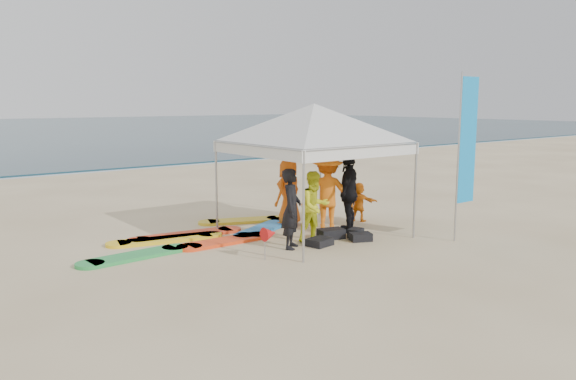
% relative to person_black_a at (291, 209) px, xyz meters
% --- Properties ---
extents(ground, '(120.00, 120.00, 0.00)m').
position_rel_person_black_a_xyz_m(ground, '(0.42, -2.42, -0.84)').
color(ground, beige).
rests_on(ground, ground).
extents(shoreline_foam, '(160.00, 1.20, 0.01)m').
position_rel_person_black_a_xyz_m(shoreline_foam, '(0.42, 15.78, -0.83)').
color(shoreline_foam, silver).
rests_on(shoreline_foam, ground).
extents(person_black_a, '(0.72, 0.70, 1.67)m').
position_rel_person_black_a_xyz_m(person_black_a, '(0.00, 0.00, 0.00)').
color(person_black_a, black).
rests_on(person_black_a, ground).
extents(person_yellow, '(0.78, 0.62, 1.55)m').
position_rel_person_black_a_xyz_m(person_yellow, '(0.75, 0.14, -0.06)').
color(person_yellow, yellow).
rests_on(person_yellow, ground).
extents(person_orange_a, '(1.38, 1.28, 1.86)m').
position_rel_person_black_a_xyz_m(person_orange_a, '(1.55, 0.64, 0.10)').
color(person_orange_a, orange).
rests_on(person_orange_a, ground).
extents(person_black_b, '(1.16, 0.95, 1.86)m').
position_rel_person_black_a_xyz_m(person_black_b, '(1.97, 0.36, 0.09)').
color(person_black_b, black).
rests_on(person_black_b, ground).
extents(person_orange_b, '(0.91, 0.71, 1.65)m').
position_rel_person_black_a_xyz_m(person_orange_b, '(1.29, 1.77, -0.01)').
color(person_orange_b, '#DA5A13').
rests_on(person_orange_b, ground).
extents(person_seated, '(0.64, 0.97, 1.00)m').
position_rel_person_black_a_xyz_m(person_seated, '(3.01, 1.06, -0.34)').
color(person_seated, orange).
rests_on(person_seated, ground).
extents(canopy_tent, '(4.52, 4.52, 3.41)m').
position_rel_person_black_a_xyz_m(canopy_tent, '(1.13, 0.63, 2.14)').
color(canopy_tent, '#A5A5A8').
rests_on(canopy_tent, ground).
extents(feather_flag, '(0.61, 0.04, 3.66)m').
position_rel_person_black_a_xyz_m(feather_flag, '(3.47, -1.71, 1.32)').
color(feather_flag, '#A5A5A8').
rests_on(feather_flag, ground).
extents(marker_pennant, '(0.28, 0.28, 0.64)m').
position_rel_person_black_a_xyz_m(marker_pennant, '(-0.83, -0.38, -0.34)').
color(marker_pennant, '#A5A5A8').
rests_on(marker_pennant, ground).
extents(gear_pile, '(1.62, 1.03, 0.22)m').
position_rel_person_black_a_xyz_m(gear_pile, '(1.20, -0.13, -0.74)').
color(gear_pile, black).
rests_on(gear_pile, ground).
extents(surfboard_spread, '(5.43, 2.40, 0.07)m').
position_rel_person_black_a_xyz_m(surfboard_spread, '(-0.94, 1.93, -0.80)').
color(surfboard_spread, blue).
rests_on(surfboard_spread, ground).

